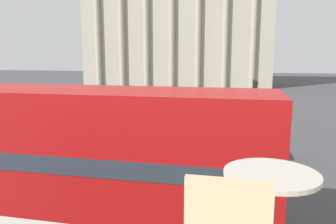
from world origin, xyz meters
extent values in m
cylinder|color=black|center=(0.83, 6.81, 0.54)|extent=(1.07, 0.22, 1.07)
cylinder|color=black|center=(-6.50, 6.81, 0.54)|extent=(1.07, 0.22, 1.07)
cube|color=#B71414|center=(-2.83, 5.59, 1.37)|extent=(10.13, 2.44, 1.68)
cube|color=#2D3842|center=(-2.83, 5.59, 2.44)|extent=(9.93, 2.46, 0.45)
cube|color=#B71414|center=(-2.83, 5.59, 3.42)|extent=(10.13, 2.44, 1.50)
cylinder|color=beige|center=(1.39, -0.35, 4.30)|extent=(0.60, 0.60, 0.03)
cube|color=#D1B789|center=(1.14, -0.99, 4.29)|extent=(0.40, 0.04, 0.42)
cube|color=#B2A893|center=(-9.42, 56.14, 11.76)|extent=(31.22, 12.87, 23.51)
cylinder|color=#B2A893|center=(-21.91, 49.25, 9.99)|extent=(0.90, 0.90, 19.98)
cylinder|color=#B2A893|center=(-17.75, 49.25, 9.99)|extent=(0.90, 0.90, 19.98)
cylinder|color=#B2A893|center=(-13.59, 49.25, 9.99)|extent=(0.90, 0.90, 19.98)
cylinder|color=#B2A893|center=(-9.42, 49.25, 9.99)|extent=(0.90, 0.90, 19.98)
cylinder|color=#B2A893|center=(-5.26, 49.25, 9.99)|extent=(0.90, 0.90, 19.98)
cylinder|color=#B2A893|center=(-1.10, 49.25, 9.99)|extent=(0.90, 0.90, 19.98)
cylinder|color=#B2A893|center=(3.06, 49.25, 9.99)|extent=(0.90, 0.90, 19.98)
cylinder|color=black|center=(2.22, 22.03, 1.68)|extent=(0.12, 0.12, 3.35)
cube|color=black|center=(2.40, 22.03, 2.90)|extent=(0.20, 0.24, 0.70)
sphere|color=red|center=(2.51, 22.03, 3.05)|extent=(0.14, 0.14, 0.14)
cylinder|color=black|center=(2.63, 15.04, 0.30)|extent=(0.60, 0.18, 0.60)
cylinder|color=black|center=(2.63, 13.29, 0.30)|extent=(0.60, 0.18, 0.60)
cylinder|color=black|center=(-0.17, 15.04, 0.30)|extent=(0.60, 0.18, 0.60)
cylinder|color=black|center=(-0.17, 13.29, 0.30)|extent=(0.60, 0.18, 0.60)
cube|color=black|center=(1.23, 14.16, 0.57)|extent=(4.20, 1.75, 0.55)
cube|color=#2D3842|center=(1.03, 14.16, 1.10)|extent=(1.89, 1.61, 0.50)
cylinder|color=#282B33|center=(-3.55, 15.99, 0.40)|extent=(0.14, 0.14, 0.79)
cylinder|color=#282B33|center=(-3.37, 15.99, 0.40)|extent=(0.14, 0.14, 0.79)
cylinder|color=#606638|center=(-3.46, 15.99, 1.11)|extent=(0.32, 0.32, 0.63)
sphere|color=tan|center=(-3.46, 15.99, 1.53)|extent=(0.21, 0.21, 0.21)
cylinder|color=#282B33|center=(-1.87, 26.16, 0.40)|extent=(0.14, 0.14, 0.80)
cylinder|color=#282B33|center=(-1.69, 26.16, 0.40)|extent=(0.14, 0.14, 0.80)
cylinder|color=#284799|center=(-1.78, 26.16, 1.11)|extent=(0.32, 0.32, 0.63)
sphere|color=tan|center=(-1.78, 26.16, 1.53)|extent=(0.22, 0.22, 0.22)
cylinder|color=#282B33|center=(-2.96, 25.25, 0.44)|extent=(0.14, 0.14, 0.87)
cylinder|color=#282B33|center=(-2.78, 25.25, 0.44)|extent=(0.14, 0.14, 0.87)
cylinder|color=silver|center=(-2.87, 25.25, 1.22)|extent=(0.32, 0.32, 0.69)
sphere|color=tan|center=(-2.87, 25.25, 1.68)|extent=(0.24, 0.24, 0.24)
cylinder|color=#282B33|center=(-8.18, 29.28, 0.40)|extent=(0.14, 0.14, 0.80)
cylinder|color=#282B33|center=(-8.00, 29.28, 0.40)|extent=(0.14, 0.14, 0.80)
cylinder|color=slate|center=(-8.09, 29.28, 1.12)|extent=(0.32, 0.32, 0.64)
sphere|color=tan|center=(-8.09, 29.28, 1.55)|extent=(0.22, 0.22, 0.22)
camera|label=1|loc=(1.17, -2.42, 5.04)|focal=35.00mm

